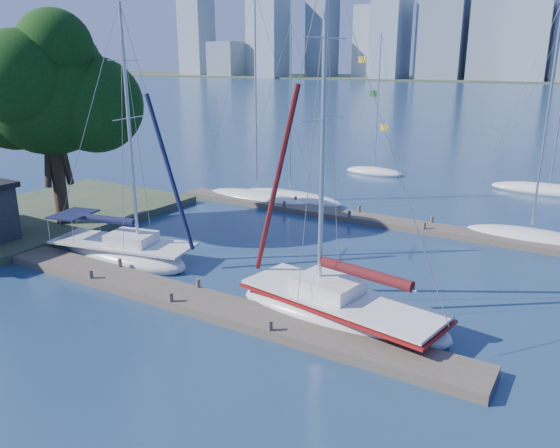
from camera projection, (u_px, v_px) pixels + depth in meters
The scene contains 12 objects.
ground at pixel (186, 302), 24.10m from camera, with size 700.00×700.00×0.00m, color navy.
near_dock at pixel (185, 298), 24.04m from camera, with size 26.00×2.00×0.40m, color #4D4138.
far_dock at pixel (368, 219), 36.15m from camera, with size 30.00×1.80×0.36m, color #4D4138.
shore at pixel (13, 223), 34.94m from camera, with size 12.00×22.00×0.50m, color #38472D.
tree at pixel (48, 88), 31.82m from camera, with size 10.07×9.17×13.05m.
sailboat_navy at pixel (122, 241), 29.01m from camera, with size 8.79×4.42×13.48m.
sailboat_maroon at pixel (340, 296), 22.11m from camera, with size 9.56×4.46×14.51m.
bg_boat_0 at pixel (257, 197), 41.45m from camera, with size 9.06×4.36×15.26m.
bg_boat_1 at pixel (290, 198), 41.40m from camera, with size 8.73×2.56×13.08m.
bg_boat_4 at pixel (530, 237), 32.10m from camera, with size 7.65×2.60×13.71m.
bg_boat_6 at pixel (374, 171), 51.37m from camera, with size 5.85×3.06×12.95m.
bg_boat_7 at pixel (549, 190), 43.85m from camera, with size 9.11×4.14×15.13m.
Camera 1 is at (15.05, -16.70, 10.24)m, focal length 35.00 mm.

